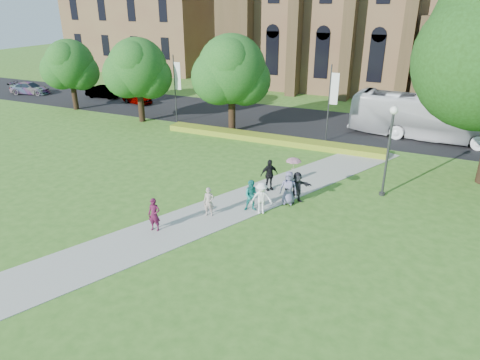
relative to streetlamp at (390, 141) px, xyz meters
The scene contains 23 objects.
ground 10.46m from the streetlamp, 139.09° to the right, with size 160.00×160.00×0.00m, color #396D20.
road 15.79m from the streetlamp, 119.05° to the left, with size 160.00×10.00×0.02m, color black.
footpath 9.86m from the streetlamp, 143.75° to the right, with size 3.20×30.00×0.04m, color #B2B2A8.
flower_hedge 12.02m from the streetlamp, 144.81° to the left, with size 18.00×1.40×0.45m, color gold.
building_west 54.93m from the streetlamp, 139.46° to the left, with size 22.00×14.00×18.30m.
streetlamp is the anchor object (origin of this frame).
street_tree_0 23.77m from the streetlamp, 161.57° to the left, with size 5.20×5.20×7.50m.
street_tree_1 15.81m from the streetlamp, 149.35° to the left, with size 5.60×5.60×8.05m.
street_tree_2 32.65m from the streetlamp, 164.90° to the left, with size 4.80×4.80×6.95m.
banner_pole_0 10.23m from the streetlamp, 121.76° to the left, with size 0.70×0.10×6.00m.
banner_pole_1 21.25m from the streetlamp, 155.83° to the left, with size 0.70×0.10×6.00m.
tour_coach 12.87m from the streetlamp, 80.42° to the left, with size 3.03×12.94×3.61m, color silver.
car_0 30.39m from the streetlamp, 154.26° to the left, with size 1.47×3.66×1.25m, color gray.
car_1 35.55m from the streetlamp, 156.82° to the left, with size 1.42×4.07×1.34m, color gray.
car_2 43.74m from the streetlamp, 164.06° to the left, with size 1.90×4.67×1.35m, color gray.
pedestrian_0 13.35m from the streetlamp, 137.08° to the right, with size 0.62×0.40×1.69m, color #4E112F.
pedestrian_1 8.27m from the streetlamp, 140.62° to the right, with size 0.85×0.66×1.74m, color #198079.
pedestrian_2 7.91m from the streetlamp, 137.31° to the right, with size 1.13×0.65×1.74m, color white.
pedestrian_3 6.99m from the streetlamp, 161.38° to the right, with size 1.11×0.46×1.90m, color black.
pedestrian_4 6.19m from the streetlamp, 143.43° to the right, with size 0.93×0.60×1.89m, color slate.
pedestrian_5 5.73m from the streetlamp, 144.60° to the right, with size 1.65×0.53×1.78m, color #222229.
pedestrian_6 10.54m from the streetlamp, 140.66° to the right, with size 0.57×0.38×1.57m, color #A5958A.
parasol 5.63m from the streetlamp, 143.15° to the right, with size 0.81×0.81×0.71m, color tan.
Camera 1 is at (9.31, -17.49, 10.60)m, focal length 32.00 mm.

